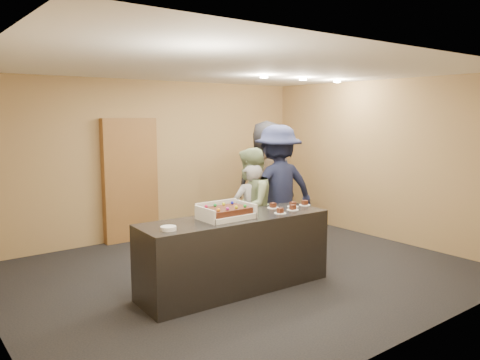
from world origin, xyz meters
The scene contains 17 objects.
room centered at (0.00, 0.00, 1.35)m, with size 6.04×6.00×2.70m.
serving_counter centered at (-0.44, -0.45, 0.45)m, with size 2.40×0.70×0.90m, color black.
storage_cabinet centered at (-0.50, 2.41, 1.03)m, with size 0.94×0.15×2.06m, color brown.
cake_box centered at (-0.58, -0.43, 0.94)m, with size 0.62×0.43×0.18m.
sheet_cake centered at (-0.58, -0.45, 1.00)m, with size 0.53×0.36×0.11m.
plate_stack centered at (-1.40, -0.54, 0.92)m, with size 0.17×0.17×0.04m, color white.
slice_a centered at (0.12, -0.63, 0.92)m, with size 0.15×0.15×0.07m.
slice_b centered at (0.28, -0.32, 0.92)m, with size 0.15×0.15×0.07m.
slice_c centered at (0.39, -0.57, 0.92)m, with size 0.15×0.15×0.07m.
slice_d centered at (0.53, -0.43, 0.92)m, with size 0.15×0.15×0.07m.
slice_e centered at (0.74, -0.44, 0.92)m, with size 0.15×0.15×0.07m.
person_server_grey centered at (0.31, 0.18, 0.73)m, with size 0.53×0.35×1.46m, color #B0B0B5.
person_sage_man centered at (0.30, 0.20, 0.83)m, with size 0.81×0.63×1.66m, color #94A97D.
person_navy_man centered at (1.04, 0.44, 0.98)m, with size 1.27×0.73×1.97m, color #1D2345.
person_brown_extra centered at (1.44, 1.05, 0.88)m, with size 1.03×0.43×1.76m, color brown.
person_dark_suit centered at (1.56, 1.32, 1.01)m, with size 0.98×0.64×2.02m, color #232429.
ceiling_spotlights centered at (1.60, 0.50, 2.67)m, with size 1.72×0.12×0.03m.
Camera 1 is at (-3.73, -4.86, 2.13)m, focal length 35.00 mm.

